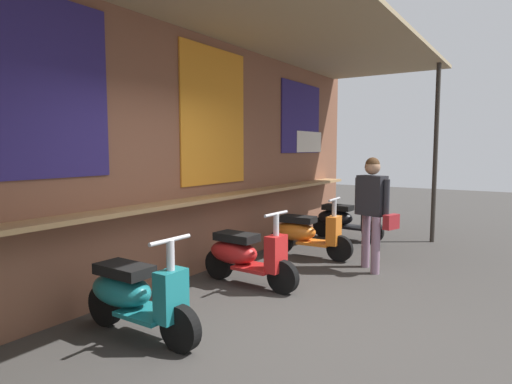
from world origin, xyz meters
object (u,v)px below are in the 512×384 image
object	(u,v)px
scooter_red	(244,255)
scooter_orange	(305,233)
scooter_black	(343,219)
scooter_teal	(134,294)
shopper_with_handbag	(373,203)

from	to	relation	value
scooter_red	scooter_orange	bearing A→B (deg)	93.22
scooter_red	scooter_black	xyz separation A→B (m)	(3.34, 0.00, 0.00)
scooter_teal	scooter_black	size ratio (longest dim) A/B	1.00
scooter_teal	scooter_orange	bearing A→B (deg)	91.18
scooter_red	scooter_black	bearing A→B (deg)	93.22
scooter_orange	shopper_with_handbag	xyz separation A→B (m)	(-0.19, -1.14, 0.57)
scooter_teal	scooter_black	world-z (taller)	same
scooter_teal	scooter_orange	xyz separation A→B (m)	(3.50, -0.00, 0.00)
scooter_teal	shopper_with_handbag	world-z (taller)	shopper_with_handbag
scooter_red	scooter_black	world-z (taller)	same
scooter_black	scooter_red	bearing A→B (deg)	-87.94
shopper_with_handbag	scooter_red	bearing A→B (deg)	159.90
scooter_orange	shopper_with_handbag	size ratio (longest dim) A/B	0.88
scooter_red	scooter_orange	size ratio (longest dim) A/B	1.00
scooter_orange	scooter_black	xyz separation A→B (m)	(1.64, 0.00, 0.00)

